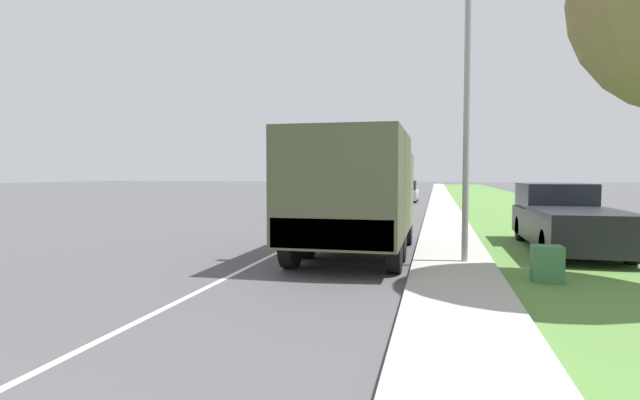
{
  "coord_description": "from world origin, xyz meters",
  "views": [
    {
      "loc": [
        4.11,
        -0.53,
        2.1
      ],
      "look_at": [
        0.85,
        13.42,
        1.34
      ],
      "focal_mm": 28.0,
      "sensor_mm": 36.0,
      "label": 1
    }
  ],
  "objects_px": {
    "military_truck": "(356,189)",
    "pickup_truck": "(565,219)",
    "car_second_ahead": "(406,192)",
    "car_nearest_ahead": "(314,203)",
    "lamp_post": "(459,53)"
  },
  "relations": [
    {
      "from": "military_truck",
      "to": "pickup_truck",
      "type": "relative_size",
      "value": 1.13
    },
    {
      "from": "car_second_ahead",
      "to": "pickup_truck",
      "type": "xyz_separation_m",
      "value": [
        5.72,
        -22.94,
        0.15
      ]
    },
    {
      "from": "car_second_ahead",
      "to": "pickup_truck",
      "type": "distance_m",
      "value": 23.64
    },
    {
      "from": "car_nearest_ahead",
      "to": "lamp_post",
      "type": "height_order",
      "value": "lamp_post"
    },
    {
      "from": "car_second_ahead",
      "to": "military_truck",
      "type": "bearing_deg",
      "value": -89.42
    },
    {
      "from": "car_second_ahead",
      "to": "lamp_post",
      "type": "distance_m",
      "value": 26.63
    },
    {
      "from": "car_second_ahead",
      "to": "lamp_post",
      "type": "xyz_separation_m",
      "value": [
        2.7,
        -26.17,
        4.08
      ]
    },
    {
      "from": "military_truck",
      "to": "pickup_truck",
      "type": "bearing_deg",
      "value": 23.6
    },
    {
      "from": "military_truck",
      "to": "lamp_post",
      "type": "bearing_deg",
      "value": -19.12
    },
    {
      "from": "military_truck",
      "to": "car_second_ahead",
      "type": "relative_size",
      "value": 1.52
    },
    {
      "from": "car_nearest_ahead",
      "to": "lamp_post",
      "type": "bearing_deg",
      "value": -61.91
    },
    {
      "from": "car_nearest_ahead",
      "to": "pickup_truck",
      "type": "xyz_separation_m",
      "value": [
        9.22,
        -8.37,
        0.18
      ]
    },
    {
      "from": "pickup_truck",
      "to": "car_second_ahead",
      "type": "bearing_deg",
      "value": 104.01
    },
    {
      "from": "car_nearest_ahead",
      "to": "pickup_truck",
      "type": "distance_m",
      "value": 12.45
    },
    {
      "from": "car_second_ahead",
      "to": "pickup_truck",
      "type": "bearing_deg",
      "value": -75.99
    }
  ]
}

